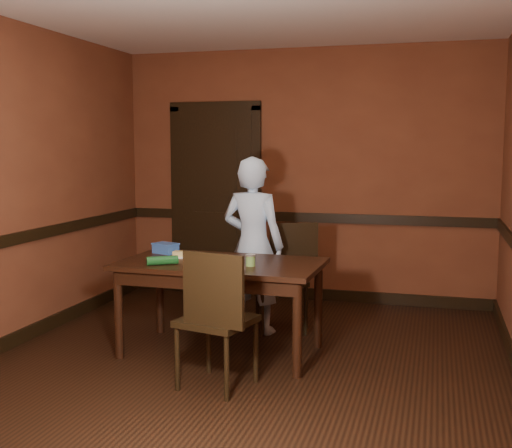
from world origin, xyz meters
The scene contains 19 objects.
floor centered at (0.00, 0.00, 0.00)m, with size 4.00×4.50×0.01m, color black.
ceiling centered at (0.00, 0.00, 2.70)m, with size 4.00×4.50×0.01m, color silver.
wall_back centered at (0.00, 2.25, 1.35)m, with size 4.00×0.02×2.70m, color brown.
wall_front centered at (0.00, -2.25, 1.35)m, with size 4.00×0.02×2.70m, color brown.
wall_left centered at (-2.00, 0.00, 1.35)m, with size 0.02×4.50×2.70m, color brown.
dado_back centered at (0.00, 2.23, 0.90)m, with size 4.00×0.03×0.10m, color black.
dado_left centered at (-1.99, 0.00, 0.90)m, with size 0.03×4.50×0.10m, color black.
baseboard_back centered at (0.00, 2.23, 0.06)m, with size 4.00×0.03×0.12m, color black.
baseboard_left centered at (-1.99, 0.00, 0.06)m, with size 0.03×4.50×0.12m, color black.
door centered at (-1.00, 2.22, 1.09)m, with size 1.05×0.07×2.20m.
dining_table centered at (-0.26, 0.25, 0.38)m, with size 1.60×0.90×0.75m, color black.
chair_far centered at (0.05, 1.02, 0.48)m, with size 0.45×0.45×0.96m, color black, non-canonical shape.
chair_near centered at (-0.05, -0.45, 0.49)m, with size 0.46×0.46×0.98m, color black, non-canonical shape.
person centered at (-0.18, 0.90, 0.79)m, with size 0.57×0.38×1.58m, color #B0D2F1.
sandwich_plate centered at (-0.24, 0.20, 0.77)m, with size 0.27×0.27×0.07m.
sauce_jar centered at (0.02, 0.13, 0.80)m, with size 0.08×0.08×0.09m.
cheese_saucer centered at (-0.65, 0.35, 0.77)m, with size 0.16×0.16×0.05m.
food_tub centered at (-0.85, 0.49, 0.80)m, with size 0.25×0.21×0.09m.
wrapped_veg centered at (-0.66, -0.01, 0.78)m, with size 0.07×0.07×0.24m, color #164C1D.
Camera 1 is at (1.38, -4.53, 1.67)m, focal length 45.00 mm.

